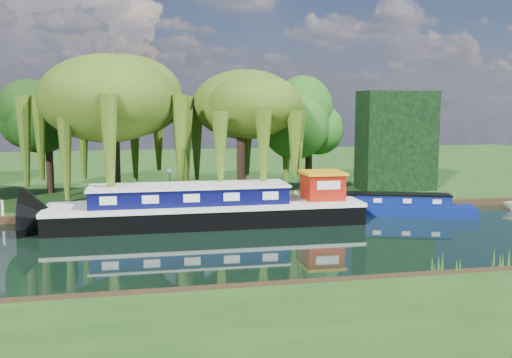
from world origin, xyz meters
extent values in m
plane|color=black|center=(0.00, 0.00, 0.00)|extent=(120.00, 120.00, 0.00)
cube|color=#193C10|center=(0.00, 34.00, 0.23)|extent=(120.00, 52.00, 0.45)
cube|color=black|center=(2.49, 5.49, 0.48)|extent=(19.19, 4.42, 1.28)
cube|color=silver|center=(2.49, 5.49, 1.22)|extent=(19.30, 4.51, 0.23)
cube|color=#080937|center=(1.43, 5.50, 1.86)|extent=(11.90, 3.17, 1.01)
cube|color=silver|center=(1.43, 5.50, 2.43)|extent=(12.12, 3.38, 0.13)
cube|color=maroon|center=(9.94, 5.43, 2.15)|extent=(2.36, 2.36, 1.60)
cube|color=orange|center=(9.94, 5.43, 3.03)|extent=(2.63, 2.63, 0.17)
cylinder|color=silver|center=(-3.26, 5.54, 2.63)|extent=(0.11, 0.11, 2.55)
cube|color=navy|center=(14.92, 5.90, 0.30)|extent=(10.88, 5.17, 0.81)
cube|color=navy|center=(14.92, 5.90, 1.05)|extent=(7.64, 3.70, 0.68)
cube|color=black|center=(14.92, 5.90, 1.43)|extent=(7.76, 3.82, 0.09)
cube|color=silver|center=(12.00, 6.15, 1.08)|extent=(0.53, 0.22, 0.29)
cube|color=silver|center=(13.80, 5.54, 1.08)|extent=(0.53, 0.22, 0.29)
cube|color=silver|center=(15.60, 4.94, 1.08)|extent=(0.53, 0.22, 0.29)
cube|color=silver|center=(17.40, 4.33, 1.08)|extent=(0.53, 0.22, 0.29)
imported|color=maroon|center=(-6.92, 6.02, 0.00)|extent=(3.59, 3.04, 0.63)
cylinder|color=black|center=(-3.19, 11.46, 3.40)|extent=(0.76, 0.76, 5.89)
ellipsoid|color=#2F4D10|center=(-3.19, 11.46, 7.65)|extent=(8.23, 8.23, 5.32)
cylinder|color=black|center=(5.67, 11.00, 3.02)|extent=(0.73, 0.73, 5.13)
ellipsoid|color=#2F4D10|center=(5.67, 11.00, 6.72)|extent=(7.01, 7.01, 4.53)
cylinder|color=black|center=(-8.44, 17.73, 3.53)|extent=(0.52, 0.52, 6.16)
ellipsoid|color=black|center=(-8.44, 17.73, 6.05)|extent=(4.93, 4.93, 4.93)
cylinder|color=black|center=(11.77, 14.54, 3.45)|extent=(0.59, 0.59, 5.99)
ellipsoid|color=#1A4D13|center=(11.77, 14.54, 5.90)|extent=(4.79, 4.79, 4.79)
cube|color=black|center=(19.00, 14.00, 4.45)|extent=(6.00, 3.00, 8.00)
cylinder|color=silver|center=(0.50, 10.50, 1.55)|extent=(0.10, 0.10, 2.20)
sphere|color=white|center=(0.50, 10.50, 2.83)|extent=(0.36, 0.36, 0.36)
cylinder|color=silver|center=(-10.00, 8.40, 0.95)|extent=(0.16, 0.16, 1.00)
cylinder|color=silver|center=(-4.00, 8.40, 0.95)|extent=(0.16, 0.16, 1.00)
cylinder|color=silver|center=(3.00, 8.40, 0.95)|extent=(0.16, 0.16, 1.00)
cylinder|color=silver|center=(9.00, 8.40, 0.95)|extent=(0.16, 0.16, 1.00)
cone|color=#245216|center=(14.00, -7.60, 0.55)|extent=(1.20, 1.20, 1.10)
cone|color=#245216|center=(11.00, -7.70, 0.55)|extent=(1.20, 1.20, 1.10)
camera|label=1|loc=(-1.52, -29.11, 7.36)|focal=40.00mm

